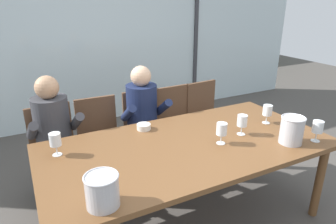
{
  "coord_description": "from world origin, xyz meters",
  "views": [
    {
      "loc": [
        -1.12,
        -1.82,
        1.82
      ],
      "look_at": [
        0.0,
        0.35,
        0.89
      ],
      "focal_mm": 31.93,
      "sensor_mm": 36.0,
      "label": 1
    }
  ],
  "objects_px": {
    "chair_left_of_center": "(100,134)",
    "ice_bucket_primary": "(102,190)",
    "wine_glass_center_pour": "(267,111)",
    "chair_right_of_center": "(178,119)",
    "chair_center": "(145,125)",
    "person_navy_polo": "(145,116)",
    "wine_glass_near_bucket": "(318,128)",
    "dining_table": "(188,151)",
    "chair_near_window_right": "(206,113)",
    "ice_bucket_secondary": "(292,130)",
    "wine_glass_by_left_taster": "(222,129)",
    "wine_glass_by_right_taster": "(55,141)",
    "chair_near_curtain": "(55,144)",
    "tasting_bowl": "(144,127)",
    "wine_glass_spare_empty": "(242,122)"
  },
  "relations": [
    {
      "from": "chair_center",
      "to": "chair_right_of_center",
      "type": "bearing_deg",
      "value": 3.95
    },
    {
      "from": "ice_bucket_primary",
      "to": "tasting_bowl",
      "type": "height_order",
      "value": "ice_bucket_primary"
    },
    {
      "from": "chair_near_window_right",
      "to": "wine_glass_by_right_taster",
      "type": "bearing_deg",
      "value": -163.26
    },
    {
      "from": "chair_center",
      "to": "wine_glass_by_right_taster",
      "type": "relative_size",
      "value": 5.01
    },
    {
      "from": "chair_right_of_center",
      "to": "chair_left_of_center",
      "type": "bearing_deg",
      "value": 177.8
    },
    {
      "from": "dining_table",
      "to": "ice_bucket_primary",
      "type": "bearing_deg",
      "value": -151.86
    },
    {
      "from": "wine_glass_near_bucket",
      "to": "wine_glass_center_pour",
      "type": "distance_m",
      "value": 0.47
    },
    {
      "from": "chair_center",
      "to": "wine_glass_by_left_taster",
      "type": "distance_m",
      "value": 1.19
    },
    {
      "from": "tasting_bowl",
      "to": "wine_glass_near_bucket",
      "type": "bearing_deg",
      "value": -36.51
    },
    {
      "from": "chair_left_of_center",
      "to": "wine_glass_center_pour",
      "type": "bearing_deg",
      "value": -34.96
    },
    {
      "from": "chair_near_curtain",
      "to": "ice_bucket_secondary",
      "type": "bearing_deg",
      "value": -45.66
    },
    {
      "from": "chair_center",
      "to": "person_navy_polo",
      "type": "distance_m",
      "value": 0.24
    },
    {
      "from": "person_navy_polo",
      "to": "wine_glass_near_bucket",
      "type": "relative_size",
      "value": 6.85
    },
    {
      "from": "ice_bucket_secondary",
      "to": "wine_glass_near_bucket",
      "type": "xyz_separation_m",
      "value": [
        0.21,
        -0.07,
        0.0
      ]
    },
    {
      "from": "chair_right_of_center",
      "to": "wine_glass_center_pour",
      "type": "bearing_deg",
      "value": -69.43
    },
    {
      "from": "dining_table",
      "to": "wine_glass_by_right_taster",
      "type": "distance_m",
      "value": 1.01
    },
    {
      "from": "chair_near_window_right",
      "to": "tasting_bowl",
      "type": "xyz_separation_m",
      "value": [
        -1.06,
        -0.59,
        0.26
      ]
    },
    {
      "from": "chair_left_of_center",
      "to": "chair_near_curtain",
      "type": "bearing_deg",
      "value": -174.89
    },
    {
      "from": "ice_bucket_secondary",
      "to": "wine_glass_by_right_taster",
      "type": "bearing_deg",
      "value": 159.06
    },
    {
      "from": "chair_center",
      "to": "wine_glass_center_pour",
      "type": "distance_m",
      "value": 1.31
    },
    {
      "from": "wine_glass_center_pour",
      "to": "wine_glass_by_right_taster",
      "type": "bearing_deg",
      "value": 172.02
    },
    {
      "from": "ice_bucket_secondary",
      "to": "wine_glass_by_left_taster",
      "type": "height_order",
      "value": "ice_bucket_secondary"
    },
    {
      "from": "person_navy_polo",
      "to": "wine_glass_near_bucket",
      "type": "xyz_separation_m",
      "value": [
        0.96,
        -1.27,
        0.18
      ]
    },
    {
      "from": "chair_right_of_center",
      "to": "tasting_bowl",
      "type": "relative_size",
      "value": 7.15
    },
    {
      "from": "person_navy_polo",
      "to": "ice_bucket_secondary",
      "type": "xyz_separation_m",
      "value": [
        0.75,
        -1.2,
        0.17
      ]
    },
    {
      "from": "wine_glass_by_left_taster",
      "to": "wine_glass_by_right_taster",
      "type": "distance_m",
      "value": 1.25
    },
    {
      "from": "person_navy_polo",
      "to": "wine_glass_near_bucket",
      "type": "bearing_deg",
      "value": -51.78
    },
    {
      "from": "ice_bucket_primary",
      "to": "ice_bucket_secondary",
      "type": "bearing_deg",
      "value": 2.7
    },
    {
      "from": "wine_glass_near_bucket",
      "to": "ice_bucket_primary",
      "type": "bearing_deg",
      "value": -179.97
    },
    {
      "from": "chair_left_of_center",
      "to": "wine_glass_near_bucket",
      "type": "relative_size",
      "value": 5.01
    },
    {
      "from": "chair_near_window_right",
      "to": "wine_glass_near_bucket",
      "type": "bearing_deg",
      "value": -91.73
    },
    {
      "from": "chair_center",
      "to": "wine_glass_by_left_taster",
      "type": "height_order",
      "value": "wine_glass_by_left_taster"
    },
    {
      "from": "chair_left_of_center",
      "to": "ice_bucket_primary",
      "type": "xyz_separation_m",
      "value": [
        -0.35,
        -1.43,
        0.33
      ]
    },
    {
      "from": "person_navy_polo",
      "to": "wine_glass_by_right_taster",
      "type": "height_order",
      "value": "person_navy_polo"
    },
    {
      "from": "wine_glass_center_pour",
      "to": "chair_right_of_center",
      "type": "bearing_deg",
      "value": 112.55
    },
    {
      "from": "dining_table",
      "to": "person_navy_polo",
      "type": "distance_m",
      "value": 0.84
    },
    {
      "from": "ice_bucket_primary",
      "to": "wine_glass_by_right_taster",
      "type": "bearing_deg",
      "value": 101.39
    },
    {
      "from": "chair_right_of_center",
      "to": "wine_glass_center_pour",
      "type": "distance_m",
      "value": 1.1
    },
    {
      "from": "chair_near_window_right",
      "to": "wine_glass_center_pour",
      "type": "bearing_deg",
      "value": -94.89
    },
    {
      "from": "wine_glass_by_right_taster",
      "to": "chair_center",
      "type": "bearing_deg",
      "value": 35.72
    },
    {
      "from": "dining_table",
      "to": "chair_near_window_right",
      "type": "height_order",
      "value": "chair_near_window_right"
    },
    {
      "from": "ice_bucket_primary",
      "to": "wine_glass_center_pour",
      "type": "height_order",
      "value": "ice_bucket_primary"
    },
    {
      "from": "dining_table",
      "to": "chair_near_curtain",
      "type": "height_order",
      "value": "chair_near_curtain"
    },
    {
      "from": "chair_right_of_center",
      "to": "wine_glass_spare_empty",
      "type": "xyz_separation_m",
      "value": [
        0.03,
        -1.05,
        0.35
      ]
    },
    {
      "from": "ice_bucket_primary",
      "to": "chair_center",
      "type": "bearing_deg",
      "value": 59.29
    },
    {
      "from": "chair_near_curtain",
      "to": "wine_glass_by_right_taster",
      "type": "relative_size",
      "value": 5.01
    },
    {
      "from": "person_navy_polo",
      "to": "wine_glass_by_left_taster",
      "type": "distance_m",
      "value": 1.01
    },
    {
      "from": "wine_glass_near_bucket",
      "to": "wine_glass_by_right_taster",
      "type": "distance_m",
      "value": 2.02
    },
    {
      "from": "tasting_bowl",
      "to": "wine_glass_near_bucket",
      "type": "height_order",
      "value": "wine_glass_near_bucket"
    },
    {
      "from": "chair_right_of_center",
      "to": "person_navy_polo",
      "type": "distance_m",
      "value": 0.53
    }
  ]
}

